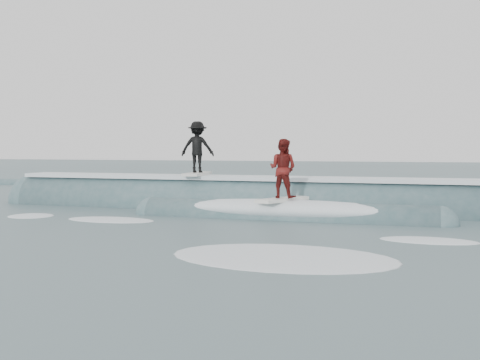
% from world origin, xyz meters
% --- Properties ---
extents(ground, '(160.00, 160.00, 0.00)m').
position_xyz_m(ground, '(0.00, 0.00, 0.00)').
color(ground, '#3E575A').
rests_on(ground, ground).
extents(breaking_wave, '(20.10, 3.90, 2.24)m').
position_xyz_m(breaking_wave, '(0.29, 5.20, 0.05)').
color(breaking_wave, '#385A5F').
rests_on(breaking_wave, ground).
extents(surfer_black, '(1.31, 2.04, 1.97)m').
position_xyz_m(surfer_black, '(-1.94, 5.55, 2.16)').
color(surfer_black, silver).
rests_on(surfer_black, ground).
extents(surfer_red, '(1.38, 2.04, 1.92)m').
position_xyz_m(surfer_red, '(1.75, 3.35, 1.47)').
color(surfer_red, white).
rests_on(surfer_red, ground).
extents(whitewater, '(13.72, 6.13, 0.10)m').
position_xyz_m(whitewater, '(1.11, -0.82, 0.00)').
color(whitewater, white).
rests_on(whitewater, ground).
extents(far_swells, '(39.91, 8.65, 0.80)m').
position_xyz_m(far_swells, '(-1.32, 17.65, 0.00)').
color(far_swells, '#385A5F').
rests_on(far_swells, ground).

